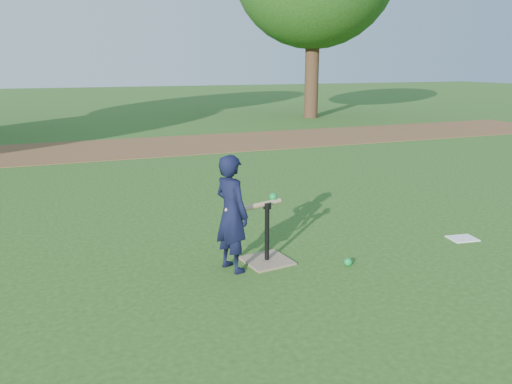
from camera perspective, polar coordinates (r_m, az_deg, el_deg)
name	(u,v)px	position (r m, az deg, el deg)	size (l,w,h in m)	color
ground	(285,255)	(5.23, 3.38, -7.18)	(80.00, 80.00, 0.00)	#285116
dirt_strip	(155,146)	(12.24, -11.44, 5.16)	(24.00, 3.00, 0.01)	brown
child	(232,213)	(4.69, -2.81, -2.47)	(0.41, 0.27, 1.12)	black
wiffle_ball_ground	(348,262)	(5.02, 10.48, -7.88)	(0.08, 0.08, 0.08)	#0D9238
clipboard	(462,238)	(6.14, 22.53, -4.93)	(0.30, 0.23, 0.01)	white
batting_tee	(267,251)	(5.01, 1.25, -6.79)	(0.48, 0.48, 0.61)	#92765C
swing_action	(257,204)	(4.81, 0.13, -1.42)	(0.63, 0.25, 0.12)	tan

